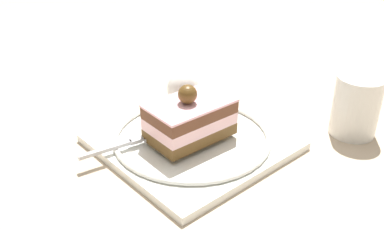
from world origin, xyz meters
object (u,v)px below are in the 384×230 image
dessert_plate (192,140)px  whipped_cream_dollop (183,89)px  drink_glass_near (356,108)px  cake_slice (190,119)px  fork (122,145)px

dessert_plate → whipped_cream_dollop: size_ratio=4.36×
whipped_cream_dollop → drink_glass_near: (-0.12, 0.22, -0.01)m
dessert_plate → drink_glass_near: (-0.17, 0.15, 0.03)m
cake_slice → whipped_cream_dollop: bearing=-133.3°
dessert_plate → cake_slice: (0.01, 0.00, 0.04)m
dessert_plate → drink_glass_near: bearing=138.8°
dessert_plate → cake_slice: 0.04m
whipped_cream_dollop → fork: bearing=5.5°
cake_slice → fork: bearing=-33.8°
drink_glass_near → dessert_plate: bearing=-41.2°
cake_slice → whipped_cream_dollop: 0.09m
dessert_plate → cake_slice: size_ratio=2.11×
whipped_cream_dollop → fork: (0.14, 0.01, -0.03)m
dessert_plate → drink_glass_near: size_ratio=2.94×
cake_slice → drink_glass_near: bearing=139.8°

